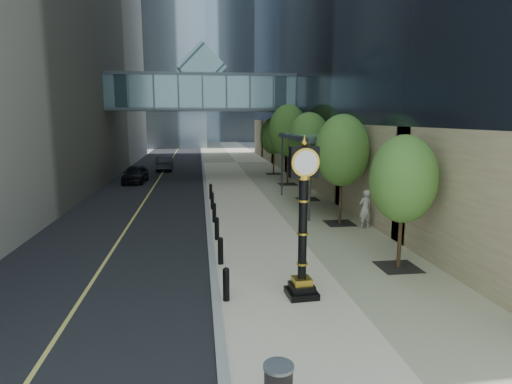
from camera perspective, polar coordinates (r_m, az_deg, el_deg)
ground at (r=12.58m, az=9.19°, el=-15.50°), size 320.00×320.00×0.00m
road at (r=51.26m, az=-11.59°, el=3.72°), size 8.00×180.00×0.02m
sidewalk at (r=51.32m, az=-2.63°, el=3.94°), size 8.00×180.00×0.06m
curb at (r=51.13m, az=-7.11°, el=3.85°), size 0.25×180.00×0.07m
distant_tower_c at (r=133.66m, az=-9.18°, el=21.51°), size 22.00×22.00×65.00m
skywalk at (r=38.92m, az=-7.17°, el=13.29°), size 17.00×4.20×5.80m
entrance_canopy at (r=25.81m, az=7.94°, el=7.21°), size 3.00×8.00×4.38m
bollard_row at (r=20.45m, az=-5.42°, el=-3.88°), size 0.20×16.20×0.90m
street_trees at (r=29.07m, az=6.41°, el=6.89°), size 3.08×28.45×6.33m
street_clock at (r=12.65m, az=6.24°, el=-5.16°), size 0.93×0.93×4.69m
pedestrian at (r=21.33m, az=14.34°, el=-2.22°), size 0.78×0.61×1.88m
car_near at (r=36.87m, az=-15.80°, el=2.33°), size 1.94×4.33×1.45m
car_far at (r=44.80m, az=-12.05°, el=3.77°), size 1.63×4.41×1.44m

